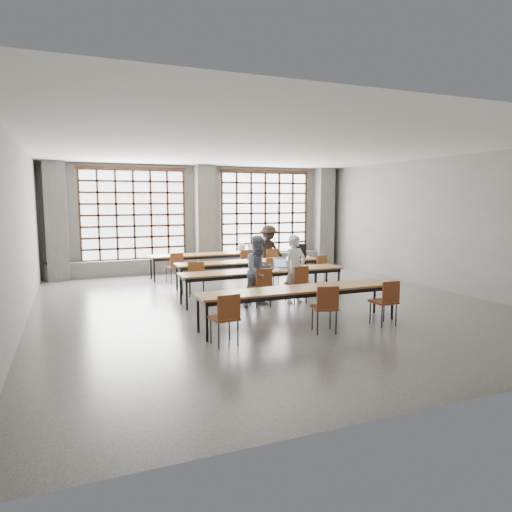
{
  "coord_description": "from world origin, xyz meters",
  "views": [
    {
      "loc": [
        -4.08,
        -9.39,
        2.41
      ],
      "look_at": [
        -0.12,
        0.4,
        1.08
      ],
      "focal_mm": 32.0,
      "sensor_mm": 36.0,
      "label": 1
    }
  ],
  "objects_px": {
    "chair_front_left": "(262,283)",
    "laptop_front": "(282,265)",
    "student_female": "(259,271)",
    "mouse": "(299,267)",
    "phone": "(272,270)",
    "chair_near_right": "(386,298)",
    "laptop_back": "(254,249)",
    "chair_back_left": "(175,264)",
    "chair_mid_right": "(318,267)",
    "chair_near_mid": "(326,304)",
    "red_pouch": "(224,315)",
    "desk_row_c": "(263,273)",
    "chair_mid_centre": "(271,270)",
    "chair_near_left": "(226,314)",
    "plastic_bag": "(242,247)",
    "student_back": "(269,251)",
    "student_male": "(295,269)",
    "desk_row_b": "(249,263)",
    "chair_mid_left": "(196,275)",
    "backpack": "(300,251)",
    "green_box": "(260,268)",
    "chair_back_right": "(271,259)",
    "chair_front_right": "(298,281)",
    "desk_row_a": "(215,255)",
    "desk_row_d": "(300,291)",
    "chair_back_mid": "(246,261)"
  },
  "relations": [
    {
      "from": "chair_front_left",
      "to": "laptop_front",
      "type": "distance_m",
      "value": 1.15
    },
    {
      "from": "student_female",
      "to": "mouse",
      "type": "bearing_deg",
      "value": 10.8
    },
    {
      "from": "mouse",
      "to": "phone",
      "type": "bearing_deg",
      "value": -174.07
    },
    {
      "from": "chair_near_right",
      "to": "laptop_back",
      "type": "bearing_deg",
      "value": 90.33
    },
    {
      "from": "chair_back_left",
      "to": "chair_mid_right",
      "type": "xyz_separation_m",
      "value": [
        3.56,
        -1.99,
        0.0
      ]
    },
    {
      "from": "chair_near_mid",
      "to": "laptop_front",
      "type": "distance_m",
      "value": 3.1
    },
    {
      "from": "chair_near_mid",
      "to": "red_pouch",
      "type": "bearing_deg",
      "value": 177.65
    },
    {
      "from": "desk_row_c",
      "to": "phone",
      "type": "relative_size",
      "value": 30.77
    },
    {
      "from": "chair_mid_centre",
      "to": "chair_near_left",
      "type": "height_order",
      "value": "same"
    },
    {
      "from": "desk_row_c",
      "to": "plastic_bag",
      "type": "xyz_separation_m",
      "value": [
        0.81,
        3.68,
        0.21
      ]
    },
    {
      "from": "student_back",
      "to": "student_male",
      "type": "bearing_deg",
      "value": -115.1
    },
    {
      "from": "chair_back_left",
      "to": "laptop_front",
      "type": "distance_m",
      "value": 3.54
    },
    {
      "from": "desk_row_b",
      "to": "student_back",
      "type": "distance_m",
      "value": 1.95
    },
    {
      "from": "plastic_bag",
      "to": "chair_mid_left",
      "type": "bearing_deg",
      "value": -129.13
    },
    {
      "from": "student_male",
      "to": "backpack",
      "type": "distance_m",
      "value": 2.53
    },
    {
      "from": "desk_row_c",
      "to": "chair_mid_centre",
      "type": "relative_size",
      "value": 4.55
    },
    {
      "from": "student_male",
      "to": "green_box",
      "type": "height_order",
      "value": "student_male"
    },
    {
      "from": "chair_back_right",
      "to": "red_pouch",
      "type": "distance_m",
      "value": 6.78
    },
    {
      "from": "chair_back_left",
      "to": "mouse",
      "type": "height_order",
      "value": "chair_back_left"
    },
    {
      "from": "plastic_bag",
      "to": "chair_near_left",
      "type": "bearing_deg",
      "value": -112.24
    },
    {
      "from": "student_male",
      "to": "phone",
      "type": "xyz_separation_m",
      "value": [
        -0.42,
        0.4,
        -0.05
      ]
    },
    {
      "from": "chair_mid_left",
      "to": "chair_near_left",
      "type": "xyz_separation_m",
      "value": [
        -0.53,
        -3.94,
        0.0
      ]
    },
    {
      "from": "chair_mid_right",
      "to": "chair_front_right",
      "type": "distance_m",
      "value": 2.2
    },
    {
      "from": "chair_mid_right",
      "to": "chair_front_left",
      "type": "height_order",
      "value": "same"
    },
    {
      "from": "desk_row_b",
      "to": "chair_back_left",
      "type": "xyz_separation_m",
      "value": [
        -1.73,
        1.37,
        -0.13
      ]
    },
    {
      "from": "chair_front_left",
      "to": "green_box",
      "type": "xyz_separation_m",
      "value": [
        0.24,
        0.71,
        0.24
      ]
    },
    {
      "from": "desk_row_a",
      "to": "red_pouch",
      "type": "height_order",
      "value": "desk_row_a"
    },
    {
      "from": "student_female",
      "to": "plastic_bag",
      "type": "bearing_deg",
      "value": 64.9
    },
    {
      "from": "chair_mid_right",
      "to": "chair_front_left",
      "type": "distance_m",
      "value": 2.89
    },
    {
      "from": "chair_back_left",
      "to": "laptop_back",
      "type": "xyz_separation_m",
      "value": [
        2.74,
        0.74,
        0.25
      ]
    },
    {
      "from": "chair_front_right",
      "to": "red_pouch",
      "type": "bearing_deg",
      "value": -138.51
    },
    {
      "from": "laptop_front",
      "to": "phone",
      "type": "distance_m",
      "value": 0.43
    },
    {
      "from": "student_female",
      "to": "mouse",
      "type": "xyz_separation_m",
      "value": [
        1.25,
        0.48,
        -0.05
      ]
    },
    {
      "from": "desk_row_a",
      "to": "desk_row_d",
      "type": "xyz_separation_m",
      "value": [
        -0.11,
        -5.93,
        0.0
      ]
    },
    {
      "from": "laptop_back",
      "to": "green_box",
      "type": "height_order",
      "value": "laptop_back"
    },
    {
      "from": "chair_mid_right",
      "to": "green_box",
      "type": "xyz_separation_m",
      "value": [
        -2.14,
        -0.93,
        0.24
      ]
    },
    {
      "from": "chair_near_mid",
      "to": "chair_near_right",
      "type": "height_order",
      "value": "same"
    },
    {
      "from": "desk_row_b",
      "to": "chair_near_mid",
      "type": "xyz_separation_m",
      "value": [
        -0.28,
        -4.56,
        -0.13
      ]
    },
    {
      "from": "laptop_front",
      "to": "phone",
      "type": "bearing_deg",
      "value": -150.22
    },
    {
      "from": "desk_row_b",
      "to": "desk_row_d",
      "type": "distance_m",
      "value": 3.96
    },
    {
      "from": "chair_near_right",
      "to": "green_box",
      "type": "relative_size",
      "value": 3.52
    },
    {
      "from": "chair_back_mid",
      "to": "student_female",
      "type": "relative_size",
      "value": 0.55
    },
    {
      "from": "desk_row_a",
      "to": "laptop_back",
      "type": "bearing_deg",
      "value": 4.64
    },
    {
      "from": "student_female",
      "to": "laptop_front",
      "type": "height_order",
      "value": "student_female"
    },
    {
      "from": "student_female",
      "to": "backpack",
      "type": "bearing_deg",
      "value": 35.11
    },
    {
      "from": "chair_near_right",
      "to": "plastic_bag",
      "type": "relative_size",
      "value": 3.08
    },
    {
      "from": "desk_row_d",
      "to": "red_pouch",
      "type": "relative_size",
      "value": 20.0
    },
    {
      "from": "chair_near_mid",
      "to": "mouse",
      "type": "bearing_deg",
      "value": 71.58
    },
    {
      "from": "desk_row_d",
      "to": "chair_mid_centre",
      "type": "relative_size",
      "value": 4.55
    },
    {
      "from": "chair_front_left",
      "to": "plastic_bag",
      "type": "relative_size",
      "value": 3.08
    }
  ]
}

